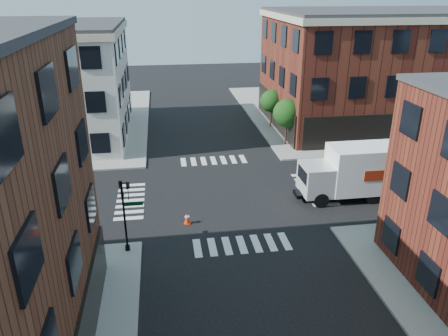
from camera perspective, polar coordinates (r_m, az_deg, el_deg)
The scene contains 10 objects.
ground at distance 32.95m, azimuth 0.11°, elevation -3.48°, with size 120.00×120.00×0.00m, color black.
sidewalk_ne at distance 58.11m, azimuth 17.99°, elevation 7.16°, with size 30.00×30.00×0.15m, color gray.
sidewalk_nw at distance 54.88m, azimuth -25.76°, elevation 5.12°, with size 30.00×30.00×0.15m, color gray.
building_ne at distance 52.33m, azimuth 20.62°, elevation 11.88°, with size 25.00×16.00×12.00m, color #491912.
building_nw at distance 48.42m, azimuth -26.17°, elevation 9.65°, with size 22.00×16.00×11.00m, color beige.
tree_near at distance 42.55m, azimuth 8.31°, elevation 6.94°, with size 2.69×2.69×4.49m.
tree_far at distance 48.21m, azimuth 6.30°, elevation 8.54°, with size 2.43×2.43×4.07m.
signal_pole at distance 25.53m, azimuth -12.77°, elevation -5.13°, with size 1.29×1.24×4.60m.
box_truck at distance 33.30m, azimuth 17.51°, elevation -0.40°, with size 8.81×2.81×3.97m.
traffic_cone at distance 29.03m, azimuth -4.83°, elevation -6.58°, with size 0.50×0.50×0.78m.
Camera 1 is at (-4.35, -29.26, 14.51)m, focal length 35.00 mm.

